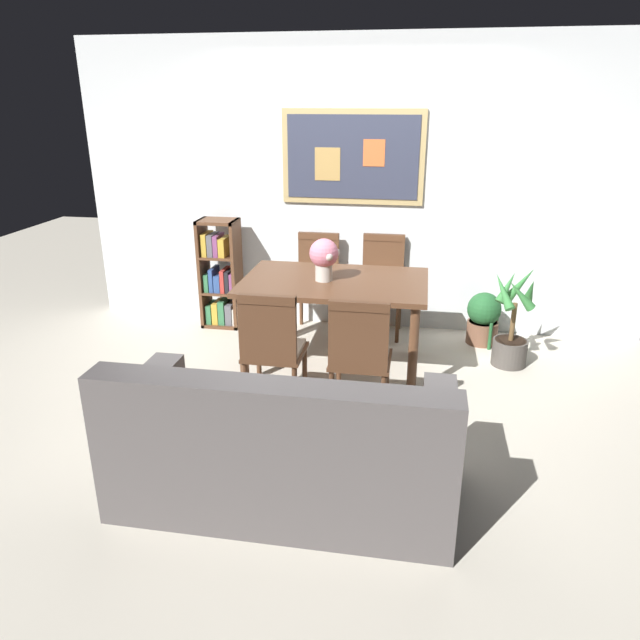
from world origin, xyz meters
name	(u,v)px	position (x,y,z in m)	size (l,w,h in m)	color
ground_plane	(334,390)	(0.00, 0.00, 0.00)	(12.00, 12.00, 0.00)	beige
wall_back_with_painting	(359,188)	(0.00, 1.47, 1.31)	(5.20, 0.14, 2.60)	silver
dining_table	(335,291)	(-0.06, 0.40, 0.65)	(1.44, 0.95, 0.75)	brown
dining_chair_near_left	(272,343)	(-0.36, -0.44, 0.54)	(0.40, 0.41, 0.91)	brown
dining_chair_far_right	(382,277)	(0.25, 1.27, 0.54)	(0.40, 0.41, 0.91)	brown
dining_chair_near_right	(360,351)	(0.24, -0.46, 0.54)	(0.40, 0.41, 0.91)	brown
dining_chair_far_left	(317,275)	(-0.35, 1.22, 0.54)	(0.40, 0.41, 0.91)	brown
leather_couch	(282,451)	(-0.08, -1.34, 0.31)	(1.80, 0.84, 0.84)	#514C4C
bookshelf	(221,279)	(-1.27, 1.18, 0.46)	(0.36, 0.28, 1.03)	brown
potted_ivy	(483,318)	(1.18, 1.14, 0.24)	(0.30, 0.31, 0.47)	brown
potted_palm	(512,331)	(1.36, 0.70, 0.30)	(0.38, 0.38, 0.83)	#4C4742
flower_vase	(324,256)	(-0.14, 0.38, 0.94)	(0.23, 0.22, 0.33)	beige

